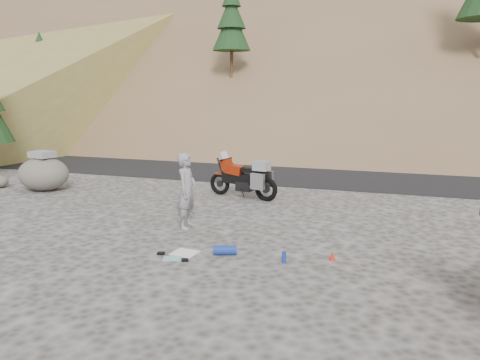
% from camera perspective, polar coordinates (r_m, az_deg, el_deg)
% --- Properties ---
extents(ground, '(140.00, 140.00, 0.00)m').
position_cam_1_polar(ground, '(11.22, -5.66, -5.91)').
color(ground, '#3D3B39').
rests_on(ground, ground).
extents(road, '(120.00, 7.00, 0.05)m').
position_cam_1_polar(road, '(19.58, 5.17, 1.26)').
color(road, black).
rests_on(road, ground).
extents(hillside, '(120.00, 73.00, 46.72)m').
position_cam_1_polar(hillside, '(51.48, 14.12, 19.21)').
color(hillside, brown).
rests_on(hillside, ground).
extents(motorcycle, '(2.35, 0.98, 1.41)m').
position_cam_1_polar(motorcycle, '(14.20, 0.69, 0.17)').
color(motorcycle, black).
rests_on(motorcycle, ground).
extents(man, '(0.45, 0.67, 1.80)m').
position_cam_1_polar(man, '(11.31, -6.40, -5.80)').
color(man, gray).
rests_on(man, ground).
extents(boulder, '(2.10, 1.96, 1.27)m').
position_cam_1_polar(boulder, '(16.64, -22.83, 0.74)').
color(boulder, '#524E46').
rests_on(boulder, ground).
extents(gear_white_cloth, '(0.53, 0.48, 0.02)m').
position_cam_1_polar(gear_white_cloth, '(9.59, -6.73, -8.82)').
color(gear_white_cloth, white).
rests_on(gear_white_cloth, ground).
extents(gear_blue_mat, '(0.51, 0.33, 0.19)m').
position_cam_1_polar(gear_blue_mat, '(9.42, -1.84, -8.55)').
color(gear_blue_mat, navy).
rests_on(gear_blue_mat, ground).
extents(gear_bottle, '(0.10, 0.10, 0.22)m').
position_cam_1_polar(gear_bottle, '(9.03, 5.39, -9.35)').
color(gear_bottle, navy).
rests_on(gear_bottle, ground).
extents(gear_funnel, '(0.15, 0.15, 0.16)m').
position_cam_1_polar(gear_funnel, '(9.31, 11.19, -9.09)').
color(gear_funnel, red).
rests_on(gear_funnel, ground).
extents(gear_glove_a, '(0.17, 0.13, 0.04)m').
position_cam_1_polar(gear_glove_a, '(9.59, -9.61, -8.81)').
color(gear_glove_a, black).
rests_on(gear_glove_a, ground).
extents(gear_glove_b, '(0.16, 0.14, 0.04)m').
position_cam_1_polar(gear_glove_b, '(9.16, -6.72, -9.66)').
color(gear_glove_b, black).
rests_on(gear_glove_b, ground).
extents(gear_blue_cloth, '(0.41, 0.35, 0.01)m').
position_cam_1_polar(gear_blue_cloth, '(9.31, -8.28, -9.46)').
color(gear_blue_cloth, '#80ADC6').
rests_on(gear_blue_cloth, ground).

